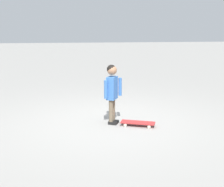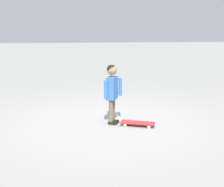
{
  "view_description": "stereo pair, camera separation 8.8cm",
  "coord_description": "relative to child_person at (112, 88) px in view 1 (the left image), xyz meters",
  "views": [
    {
      "loc": [
        0.65,
        5.66,
        1.76
      ],
      "look_at": [
        -0.05,
        0.08,
        0.55
      ],
      "focal_mm": 52.38,
      "sensor_mm": 36.0,
      "label": 1
    },
    {
      "loc": [
        0.56,
        5.67,
        1.76
      ],
      "look_at": [
        -0.05,
        0.08,
        0.55
      ],
      "focal_mm": 52.38,
      "sensor_mm": 36.0,
      "label": 2
    }
  ],
  "objects": [
    {
      "name": "ground_plane",
      "position": [
        0.05,
        -0.08,
        -0.66
      ],
      "size": [
        50.0,
        50.0,
        0.0
      ],
      "primitive_type": "plane",
      "color": "gray"
    },
    {
      "name": "child_person",
      "position": [
        0.0,
        0.0,
        0.0
      ],
      "size": [
        0.34,
        0.28,
        1.06
      ],
      "color": "brown",
      "rests_on": "ground"
    },
    {
      "name": "skateboard",
      "position": [
        -0.43,
        0.21,
        -0.6
      ],
      "size": [
        0.62,
        0.39,
        0.07
      ],
      "color": "#B22D2D",
      "rests_on": "ground"
    }
  ]
}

